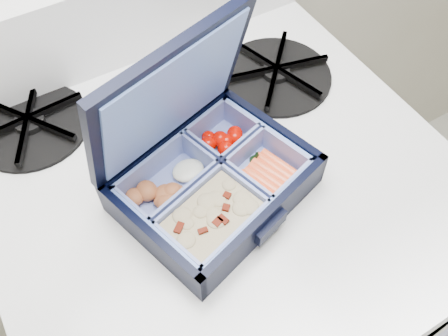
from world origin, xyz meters
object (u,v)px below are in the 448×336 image
stove (219,291)px  burner_grate (276,71)px  bento_box (214,183)px  fork (193,121)px

stove → burner_grate: bearing=31.7°
stove → bento_box: bearing=-121.1°
bento_box → fork: size_ratio=1.18×
bento_box → burner_grate: size_ratio=1.30×
stove → burner_grate: burner_grate is taller
bento_box → fork: bento_box is taller
stove → bento_box: 0.46m
burner_grate → stove: bearing=-148.3°
stove → fork: bearing=82.2°
stove → fork: 0.44m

